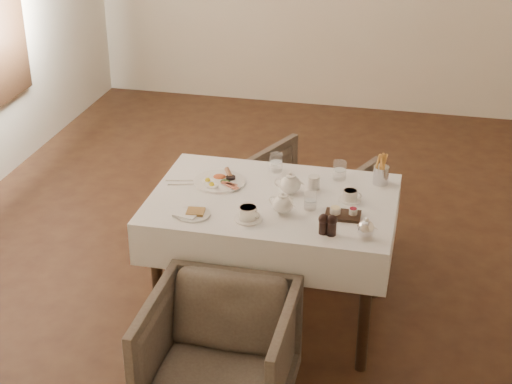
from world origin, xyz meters
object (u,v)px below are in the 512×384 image
at_px(armchair_far, 307,203).
at_px(teapot_centre, 290,183).
at_px(table, 273,217).
at_px(armchair_near, 219,357).
at_px(breakfast_plate, 220,181).

xyz_separation_m(armchair_far, teapot_centre, (0.02, -0.74, 0.50)).
distance_m(table, armchair_near, 0.86).
distance_m(armchair_near, teapot_centre, 1.01).
xyz_separation_m(armchair_near, teapot_centre, (0.16, 0.86, 0.51)).
bearing_deg(armchair_near, breakfast_plate, 104.87).
xyz_separation_m(armchair_far, breakfast_plate, (-0.38, -0.69, 0.45)).
bearing_deg(armchair_near, table, 84.21).
bearing_deg(table, teapot_centre, 43.32).
distance_m(armchair_far, teapot_centre, 0.89).
bearing_deg(table, breakfast_plate, 160.05).
relative_size(armchair_near, breakfast_plate, 2.40).
height_order(armchair_near, breakfast_plate, breakfast_plate).
relative_size(table, armchair_near, 1.88).
xyz_separation_m(table, teapot_centre, (0.08, 0.07, 0.18)).
bearing_deg(breakfast_plate, armchair_far, 60.19).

